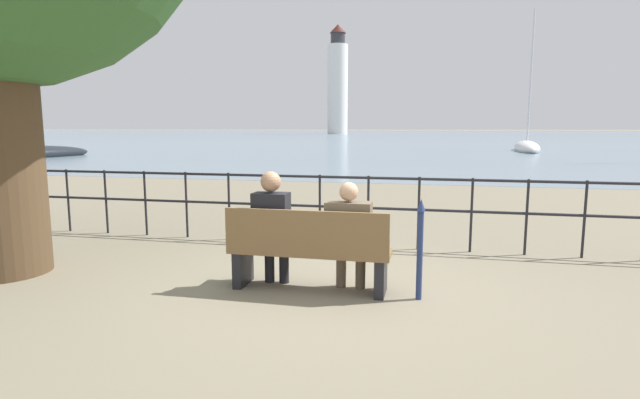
% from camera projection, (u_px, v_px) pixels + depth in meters
% --- Properties ---
extents(ground_plane, '(1000.00, 1000.00, 0.00)m').
position_uv_depth(ground_plane, '(310.00, 289.00, 5.43)').
color(ground_plane, '#7A705B').
extents(harbor_water, '(600.00, 300.00, 0.01)m').
position_uv_depth(harbor_water, '(430.00, 133.00, 160.37)').
color(harbor_water, slate).
rests_on(harbor_water, ground_plane).
extents(park_bench, '(1.74, 0.45, 0.90)m').
position_uv_depth(park_bench, '(308.00, 252.00, 5.30)').
color(park_bench, brown).
rests_on(park_bench, ground_plane).
extents(seated_person_left, '(0.38, 0.35, 1.28)m').
position_uv_depth(seated_person_left, '(272.00, 224.00, 5.43)').
color(seated_person_left, black).
rests_on(seated_person_left, ground_plane).
extents(seated_person_right, '(0.48, 0.35, 1.18)m').
position_uv_depth(seated_person_right, '(349.00, 232.00, 5.25)').
color(seated_person_right, brown).
rests_on(seated_person_right, ground_plane).
extents(promenade_railing, '(13.82, 0.04, 1.05)m').
position_uv_depth(promenade_railing, '(344.00, 199.00, 7.34)').
color(promenade_railing, black).
rests_on(promenade_railing, ground_plane).
extents(closed_umbrella, '(0.09, 0.09, 1.04)m').
position_uv_depth(closed_umbrella, '(420.00, 244.00, 5.02)').
color(closed_umbrella, navy).
rests_on(closed_umbrella, ground_plane).
extents(sailboat_1, '(2.27, 8.75, 10.66)m').
position_uv_depth(sailboat_1, '(527.00, 147.00, 37.48)').
color(sailboat_1, white).
rests_on(sailboat_1, ground_plane).
extents(sailboat_2, '(4.00, 9.15, 10.94)m').
position_uv_depth(sailboat_2, '(20.00, 154.00, 28.56)').
color(sailboat_2, black).
rests_on(sailboat_2, ground_plane).
extents(harbor_lighthouse, '(5.55, 5.55, 29.48)m').
position_uv_depth(harbor_lighthouse, '(338.00, 84.00, 136.93)').
color(harbor_lighthouse, white).
rests_on(harbor_lighthouse, ground_plane).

